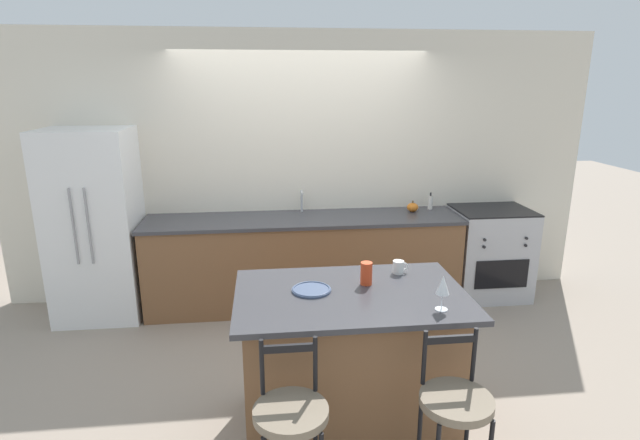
% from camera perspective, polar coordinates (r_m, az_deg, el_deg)
% --- Properties ---
extents(ground_plane, '(18.00, 18.00, 0.00)m').
position_cam_1_polar(ground_plane, '(4.89, -1.43, -11.30)').
color(ground_plane, gray).
extents(wall_back, '(6.00, 0.07, 2.70)m').
position_cam_1_polar(wall_back, '(5.15, -2.24, 5.96)').
color(wall_back, beige).
rests_on(wall_back, ground_plane).
extents(back_counter, '(3.11, 0.70, 0.92)m').
position_cam_1_polar(back_counter, '(5.06, -1.85, -4.66)').
color(back_counter, brown).
rests_on(back_counter, ground_plane).
extents(sink_faucet, '(0.02, 0.13, 0.22)m').
position_cam_1_polar(sink_faucet, '(5.08, -2.10, 2.43)').
color(sink_faucet, '#ADAFB5').
rests_on(sink_faucet, back_counter).
extents(kitchen_island, '(1.43, 0.92, 0.95)m').
position_cam_1_polar(kitchen_island, '(3.33, 3.42, -15.75)').
color(kitchen_island, brown).
rests_on(kitchen_island, ground_plane).
extents(refrigerator, '(0.78, 0.70, 1.80)m').
position_cam_1_polar(refrigerator, '(5.14, -24.29, -0.57)').
color(refrigerator, white).
rests_on(refrigerator, ground_plane).
extents(oven_range, '(0.76, 0.65, 0.94)m').
position_cam_1_polar(oven_range, '(5.55, 18.74, -3.54)').
color(oven_range, '#B7B7BC').
rests_on(oven_range, ground_plane).
extents(bar_stool_near, '(0.37, 0.37, 0.99)m').
position_cam_1_polar(bar_stool_near, '(2.66, -3.33, -22.91)').
color(bar_stool_near, black).
rests_on(bar_stool_near, ground_plane).
extents(bar_stool_far, '(0.37, 0.37, 0.99)m').
position_cam_1_polar(bar_stool_far, '(2.81, 15.09, -21.09)').
color(bar_stool_far, black).
rests_on(bar_stool_far, ground_plane).
extents(dinner_plate, '(0.25, 0.25, 0.02)m').
position_cam_1_polar(dinner_plate, '(3.13, -0.99, -7.95)').
color(dinner_plate, '#425170').
rests_on(dinner_plate, kitchen_island).
extents(wine_glass, '(0.08, 0.08, 0.21)m').
position_cam_1_polar(wine_glass, '(2.91, 13.87, -7.30)').
color(wine_glass, white).
rests_on(wine_glass, kitchen_island).
extents(coffee_mug, '(0.11, 0.08, 0.09)m').
position_cam_1_polar(coffee_mug, '(3.43, 8.98, -5.32)').
color(coffee_mug, white).
rests_on(coffee_mug, kitchen_island).
extents(tumbler_cup, '(0.07, 0.07, 0.15)m').
position_cam_1_polar(tumbler_cup, '(3.21, 5.32, -6.10)').
color(tumbler_cup, red).
rests_on(tumbler_cup, kitchen_island).
extents(pumpkin_decoration, '(0.12, 0.12, 0.11)m').
position_cam_1_polar(pumpkin_decoration, '(5.21, 10.54, 1.45)').
color(pumpkin_decoration, orange).
rests_on(pumpkin_decoration, back_counter).
extents(soap_bottle, '(0.05, 0.05, 0.18)m').
position_cam_1_polar(soap_bottle, '(5.34, 12.49, 2.00)').
color(soap_bottle, silver).
rests_on(soap_bottle, back_counter).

